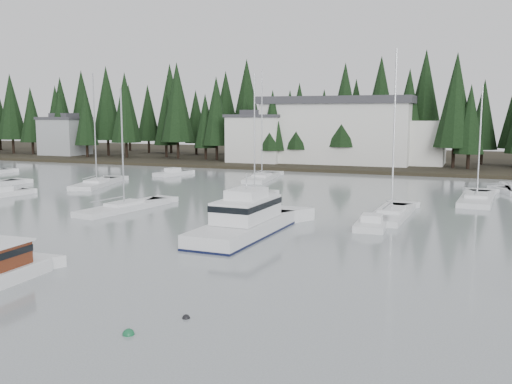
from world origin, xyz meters
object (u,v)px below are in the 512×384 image
(sailboat_5, at_px, (262,179))
(sailboat_8, at_px, (124,209))
(sailboat_0, at_px, (477,201))
(sailboat_4, at_px, (255,200))
(harbor_inn, at_px, (350,131))
(sailboat_3, at_px, (391,216))
(house_west, at_px, (257,137))
(sailboat_2, at_px, (97,185))
(runabout_0, at_px, (1,195))
(house_far_west, at_px, (65,135))
(runabout_1, at_px, (372,226))
(cabin_cruiser_center, at_px, (244,224))
(runabout_3, at_px, (173,174))

(sailboat_5, xyz_separation_m, sailboat_8, (-2.96, -26.99, -0.02))
(sailboat_0, bearing_deg, sailboat_4, 114.13)
(harbor_inn, distance_m, sailboat_3, 48.01)
(harbor_inn, bearing_deg, house_west, -167.48)
(harbor_inn, bearing_deg, sailboat_8, -100.42)
(sailboat_2, bearing_deg, runabout_0, 146.83)
(sailboat_0, xyz_separation_m, sailboat_4, (-20.55, -7.83, 0.03))
(house_far_west, bearing_deg, sailboat_8, -46.12)
(sailboat_3, distance_m, runabout_1, 5.21)
(sailboat_3, relative_size, runabout_0, 2.27)
(sailboat_0, distance_m, sailboat_2, 42.90)
(sailboat_4, bearing_deg, cabin_cruiser_center, -167.60)
(sailboat_2, height_order, sailboat_3, sailboat_3)
(house_far_west, relative_size, runabout_3, 1.37)
(sailboat_2, distance_m, sailboat_3, 37.20)
(harbor_inn, bearing_deg, sailboat_3, -73.60)
(sailboat_4, height_order, runabout_1, sailboat_4)
(cabin_cruiser_center, bearing_deg, runabout_3, 38.83)
(runabout_1, bearing_deg, runabout_3, 47.12)
(cabin_cruiser_center, xyz_separation_m, sailboat_4, (-5.23, 15.25, -0.68))
(house_far_west, xyz_separation_m, sailboat_0, (77.10, -32.42, -4.35))
(sailboat_0, distance_m, runabout_1, 18.64)
(harbor_inn, xyz_separation_m, sailboat_4, (-0.49, -41.58, -5.70))
(sailboat_0, xyz_separation_m, runabout_0, (-46.45, -14.52, 0.08))
(sailboat_5, distance_m, runabout_0, 31.49)
(harbor_inn, height_order, sailboat_0, harbor_inn)
(cabin_cruiser_center, relative_size, runabout_1, 2.31)
(cabin_cruiser_center, distance_m, sailboat_2, 33.83)
(sailboat_5, height_order, runabout_0, sailboat_5)
(cabin_cruiser_center, xyz_separation_m, sailboat_2, (-27.46, 19.74, -0.69))
(sailboat_5, bearing_deg, sailboat_4, -168.35)
(runabout_1, height_order, runabout_3, same)
(house_west, relative_size, sailboat_4, 0.73)
(house_west, bearing_deg, sailboat_0, -40.91)
(runabout_3, bearing_deg, cabin_cruiser_center, -128.98)
(house_west, distance_m, harbor_inn, 15.45)
(sailboat_4, bearing_deg, runabout_0, 97.94)
(runabout_0, bearing_deg, cabin_cruiser_center, -92.59)
(sailboat_4, height_order, sailboat_8, sailboat_4)
(house_far_west, distance_m, sailboat_2, 49.75)
(runabout_1, bearing_deg, cabin_cruiser_center, 123.61)
(harbor_inn, distance_m, cabin_cruiser_center, 57.25)
(harbor_inn, xyz_separation_m, sailboat_5, (-6.41, -23.94, -5.70))
(house_west, bearing_deg, runabout_1, -59.71)
(sailboat_2, xyz_separation_m, sailboat_5, (16.31, 13.15, 0.01))
(sailboat_4, distance_m, sailboat_8, 12.89)
(sailboat_4, distance_m, runabout_1, 16.18)
(cabin_cruiser_center, distance_m, runabout_0, 32.29)
(house_west, relative_size, runabout_0, 1.51)
(harbor_inn, bearing_deg, runabout_1, -75.95)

